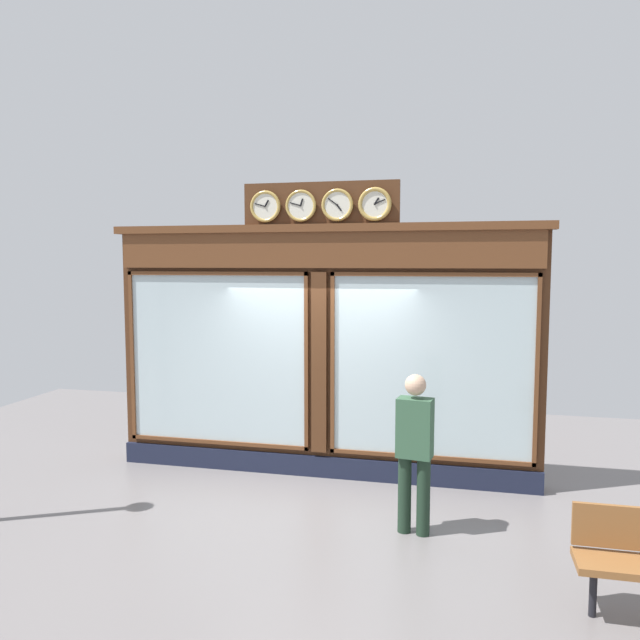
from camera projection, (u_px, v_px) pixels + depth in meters
name	position (u px, v px, depth m)	size (l,w,h in m)	color
ground_plane	(249.00, 582.00, 5.48)	(14.00, 14.00, 0.00)	slate
shop_facade	(322.00, 349.00, 8.16)	(5.74, 0.42, 3.86)	#4C2B16
pedestrian	(415.00, 447.00, 6.39)	(0.39, 0.27, 1.69)	#1C2F21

